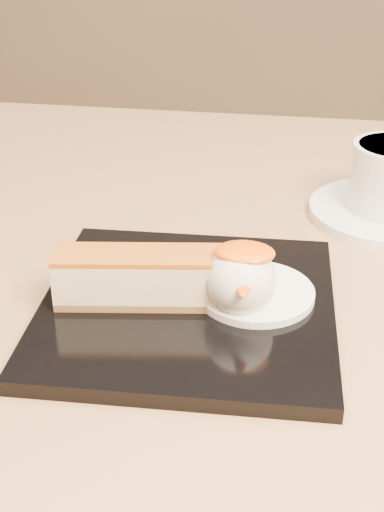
% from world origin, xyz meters
% --- Properties ---
extents(table, '(0.80, 0.80, 0.72)m').
position_xyz_m(table, '(0.00, 0.00, 0.56)').
color(table, black).
rests_on(table, ground).
extents(dessert_plate, '(0.23, 0.23, 0.01)m').
position_xyz_m(dessert_plate, '(-0.04, -0.10, 0.73)').
color(dessert_plate, black).
rests_on(dessert_plate, table).
extents(cheesecake, '(0.13, 0.05, 0.04)m').
position_xyz_m(cheesecake, '(-0.08, -0.10, 0.75)').
color(cheesecake, brown).
rests_on(cheesecake, dessert_plate).
extents(cream_smear, '(0.09, 0.09, 0.01)m').
position_xyz_m(cream_smear, '(0.01, -0.08, 0.73)').
color(cream_smear, white).
rests_on(cream_smear, dessert_plate).
extents(ice_cream_scoop, '(0.05, 0.05, 0.05)m').
position_xyz_m(ice_cream_scoop, '(-0.00, -0.10, 0.76)').
color(ice_cream_scoop, white).
rests_on(ice_cream_scoop, cream_smear).
extents(mango_sauce, '(0.04, 0.03, 0.01)m').
position_xyz_m(mango_sauce, '(-0.00, -0.10, 0.78)').
color(mango_sauce, '#FF6008').
rests_on(mango_sauce, ice_cream_scoop).
extents(mint_sprig, '(0.03, 0.02, 0.00)m').
position_xyz_m(mint_sprig, '(-0.02, -0.06, 0.74)').
color(mint_sprig, '#2D8B39').
rests_on(mint_sprig, cream_smear).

